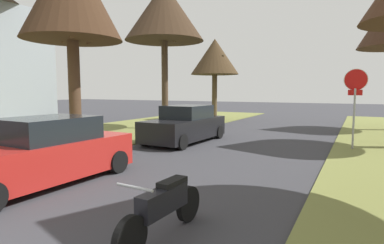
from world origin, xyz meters
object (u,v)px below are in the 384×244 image
street_tree_left_far (215,57)px  parked_sedan_red (43,153)px  street_tree_left_mid_b (164,13)px  stop_sign_far (355,91)px  parked_motorcycle (164,206)px  parked_sedan_black (185,125)px

street_tree_left_far → parked_sedan_red: bearing=-80.1°
street_tree_left_mid_b → parked_sedan_red: bearing=-72.6°
stop_sign_far → street_tree_left_mid_b: (-9.68, 2.15, 4.35)m
street_tree_left_far → parked_sedan_red: size_ratio=1.33×
parked_sedan_red → parked_motorcycle: bearing=-13.8°
street_tree_left_mid_b → parked_motorcycle: size_ratio=3.96×
stop_sign_far → street_tree_left_mid_b: street_tree_left_mid_b is taller
parked_sedan_red → stop_sign_far: bearing=51.9°
street_tree_left_mid_b → street_tree_left_far: 6.47m
stop_sign_far → street_tree_left_far: (-9.33, 8.32, 2.45)m
parked_sedan_red → parked_motorcycle: parked_sedan_red is taller
parked_sedan_red → street_tree_left_far: bearing=99.9°
stop_sign_far → street_tree_left_far: 12.74m
street_tree_left_mid_b → parked_motorcycle: bearing=-57.2°
street_tree_left_mid_b → parked_sedan_black: street_tree_left_mid_b is taller
parked_sedan_red → parked_motorcycle: 4.20m
stop_sign_far → parked_sedan_red: stop_sign_far is taller
street_tree_left_far → parked_motorcycle: street_tree_left_far is taller
street_tree_left_far → parked_sedan_red: (2.89, -16.53, -3.92)m
parked_sedan_red → street_tree_left_mid_b: bearing=107.4°
parked_motorcycle → street_tree_left_far: bearing=111.7°
parked_sedan_red → parked_sedan_black: size_ratio=1.00×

